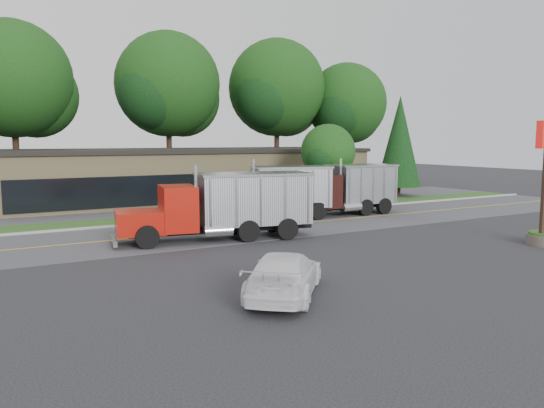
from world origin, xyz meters
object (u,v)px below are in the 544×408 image
(rally_car, at_px, (284,274))
(dump_truck_blue, at_px, (274,191))
(dump_truck_red, at_px, (228,204))
(dump_truck_maroon, at_px, (348,188))

(rally_car, bearing_deg, dump_truck_blue, -77.96)
(dump_truck_blue, bearing_deg, dump_truck_red, 57.32)
(dump_truck_red, relative_size, dump_truck_blue, 1.17)
(dump_truck_blue, bearing_deg, dump_truck_maroon, -172.08)
(dump_truck_red, relative_size, dump_truck_maroon, 1.31)
(dump_truck_red, height_order, rally_car, dump_truck_red)
(dump_truck_red, distance_m, rally_car, 10.33)
(dump_truck_maroon, relative_size, rally_car, 1.54)
(dump_truck_blue, relative_size, dump_truck_maroon, 1.12)
(dump_truck_red, distance_m, dump_truck_blue, 7.47)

